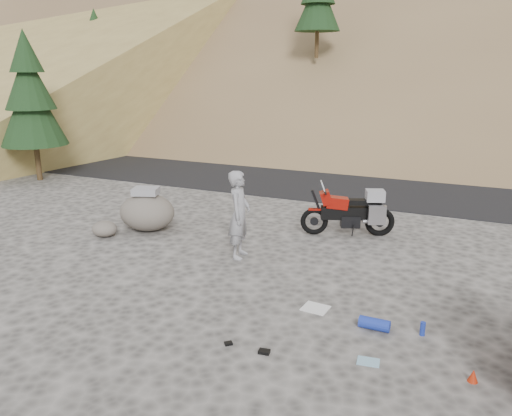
{
  "coord_description": "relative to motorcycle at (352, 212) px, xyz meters",
  "views": [
    {
      "loc": [
        2.93,
        -8.05,
        3.83
      ],
      "look_at": [
        -1.13,
        1.05,
        1.0
      ],
      "focal_mm": 35.0,
      "sensor_mm": 36.0,
      "label": 1
    }
  ],
  "objects": [
    {
      "name": "gear_funnel",
      "position": [
        2.77,
        -5.01,
        -0.47
      ],
      "size": [
        0.17,
        0.17,
        0.17
      ],
      "primitive_type": "cone",
      "rotation": [
        0.0,
        0.0,
        -0.36
      ],
      "color": "#B2260B",
      "rests_on": "ground"
    },
    {
      "name": "road",
      "position": [
        -0.43,
        5.95,
        -0.56
      ],
      "size": [
        120.0,
        7.0,
        0.05
      ],
      "primitive_type": "cube",
      "color": "black",
      "rests_on": "ground"
    },
    {
      "name": "boulder",
      "position": [
        -4.61,
        -1.63,
        -0.09
      ],
      "size": [
        1.49,
        1.31,
        1.07
      ],
      "rotation": [
        0.0,
        0.0,
        0.12
      ],
      "color": "#605952",
      "rests_on": "ground"
    },
    {
      "name": "man",
      "position": [
        -1.8,
        -2.32,
        -0.56
      ],
      "size": [
        0.54,
        0.73,
        1.83
      ],
      "primitive_type": "imported",
      "rotation": [
        0.0,
        0.0,
        1.73
      ],
      "color": "gray",
      "rests_on": "ground"
    },
    {
      "name": "gear_white_cloth",
      "position": [
        0.36,
        -3.92,
        -0.55
      ],
      "size": [
        0.45,
        0.4,
        0.01
      ],
      "primitive_type": "cube",
      "rotation": [
        0.0,
        0.0,
        -0.09
      ],
      "color": "white",
      "rests_on": "ground"
    },
    {
      "name": "ground",
      "position": [
        -0.43,
        -3.05,
        -0.56
      ],
      "size": [
        140.0,
        140.0,
        0.0
      ],
      "primitive_type": "plane",
      "color": "#454340",
      "rests_on": "ground"
    },
    {
      "name": "gear_glove_a",
      "position": [
        0.11,
        -5.49,
        -0.54
      ],
      "size": [
        0.17,
        0.13,
        0.04
      ],
      "primitive_type": "cube",
      "rotation": [
        0.0,
        0.0,
        0.13
      ],
      "color": "black",
      "rests_on": "ground"
    },
    {
      "name": "motorcycle",
      "position": [
        0.0,
        0.0,
        0.0
      ],
      "size": [
        2.09,
        1.09,
        1.31
      ],
      "rotation": [
        0.0,
        0.0,
        0.38
      ],
      "color": "black",
      "rests_on": "ground"
    },
    {
      "name": "small_rock",
      "position": [
        -5.25,
        -2.44,
        -0.38
      ],
      "size": [
        0.75,
        0.71,
        0.36
      ],
      "rotation": [
        0.0,
        0.0,
        0.34
      ],
      "color": "#605952",
      "rests_on": "ground"
    },
    {
      "name": "conifer_verge",
      "position": [
        -11.43,
        1.45,
        2.33
      ],
      "size": [
        2.2,
        2.2,
        5.04
      ],
      "color": "#3D2B16",
      "rests_on": "ground"
    },
    {
      "name": "gear_blue_mat",
      "position": [
        1.38,
        -4.21,
        -0.47
      ],
      "size": [
        0.46,
        0.19,
        0.18
      ],
      "primitive_type": "cylinder",
      "rotation": [
        0.0,
        1.57,
        -0.01
      ],
      "color": "#1B32A4",
      "rests_on": "ground"
    },
    {
      "name": "gear_blue_cloth",
      "position": [
        1.48,
        -5.11,
        -0.55
      ],
      "size": [
        0.32,
        0.25,
        0.01
      ],
      "primitive_type": "cube",
      "rotation": [
        0.0,
        0.0,
        0.13
      ],
      "color": "#85B5CE",
      "rests_on": "ground"
    },
    {
      "name": "gear_bottle",
      "position": [
        2.06,
        -4.09,
        -0.45
      ],
      "size": [
        0.1,
        0.1,
        0.21
      ],
      "primitive_type": "cylinder",
      "rotation": [
        0.0,
        0.0,
        0.31
      ],
      "color": "#1B32A4",
      "rests_on": "ground"
    },
    {
      "name": "gear_glove_b",
      "position": [
        -0.44,
        -5.49,
        -0.54
      ],
      "size": [
        0.14,
        0.14,
        0.04
      ],
      "primitive_type": "cube",
      "rotation": [
        0.0,
        0.0,
        0.76
      ],
      "color": "black",
      "rests_on": "ground"
    }
  ]
}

